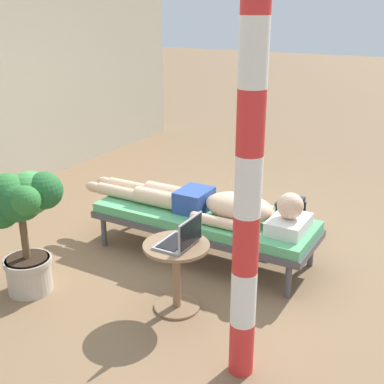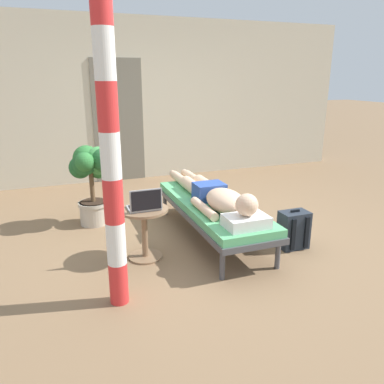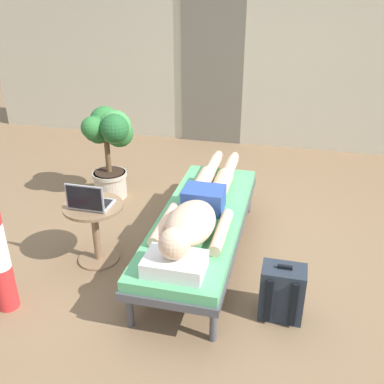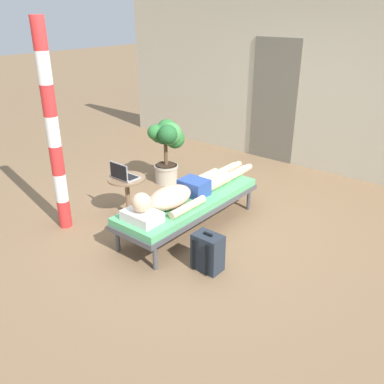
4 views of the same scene
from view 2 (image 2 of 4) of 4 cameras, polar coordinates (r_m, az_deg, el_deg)
ground_plane at (r=4.47m, az=1.67°, el=-6.19°), size 40.00×40.00×0.00m
house_wall_back at (r=6.84m, az=-7.00°, el=13.45°), size 7.60×0.20×2.70m
house_door_panel at (r=6.66m, az=-10.93°, el=10.33°), size 0.84×0.03×2.04m
lounge_chair at (r=4.25m, az=3.06°, el=-2.45°), size 0.68×1.99×0.42m
person_reclining at (r=4.12m, az=3.64°, el=-0.63°), size 0.53×2.17×0.32m
side_table at (r=3.80m, az=-7.14°, el=-4.84°), size 0.48×0.48×0.52m
laptop at (r=3.67m, az=-7.08°, el=-1.85°), size 0.31×0.24×0.23m
backpack at (r=4.20m, az=14.90°, el=-5.49°), size 0.30×0.26×0.42m
potted_plant at (r=4.73m, az=-14.63°, el=2.95°), size 0.54×0.49×0.97m
porch_post at (r=2.83m, az=-12.07°, el=5.36°), size 0.15×0.15×2.42m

